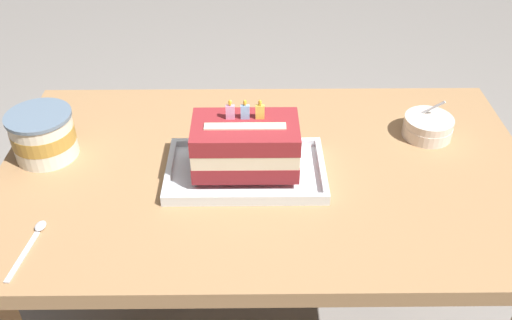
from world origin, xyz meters
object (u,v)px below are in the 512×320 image
bowl_stack (428,127)px  ice_cream_tub (43,135)px  serving_spoon_near_tray (34,237)px  foil_tray (246,172)px  birthday_cake (245,145)px

bowl_stack → ice_cream_tub: size_ratio=0.81×
bowl_stack → serving_spoon_near_tray: 0.88m
foil_tray → birthday_cake: (-0.00, 0.00, 0.07)m
bowl_stack → serving_spoon_near_tray: (-0.82, -0.33, -0.02)m
foil_tray → bowl_stack: bearing=18.7°
birthday_cake → serving_spoon_near_tray: bearing=-154.2°
birthday_cake → ice_cream_tub: 0.45m
foil_tray → birthday_cake: bearing=90.0°
birthday_cake → bowl_stack: bearing=18.7°
birthday_cake → serving_spoon_near_tray: size_ratio=1.43×
bowl_stack → ice_cream_tub: bearing=-175.5°
foil_tray → birthday_cake: birthday_cake is taller
ice_cream_tub → birthday_cake: bearing=-9.7°
birthday_cake → bowl_stack: (0.42, 0.14, -0.05)m
birthday_cake → bowl_stack: size_ratio=1.91×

